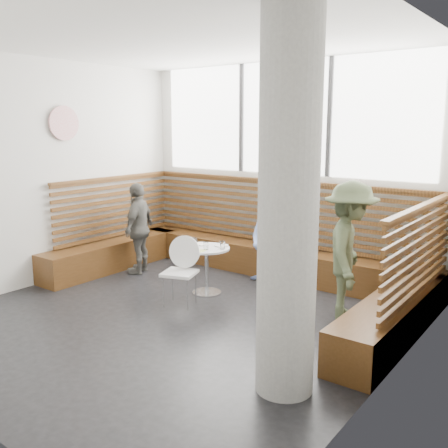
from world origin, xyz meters
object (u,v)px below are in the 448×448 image
Objects in this scene: child_back at (270,241)px; child_left at (139,228)px; cafe_chair at (183,266)px; adult_man at (350,251)px; concrete_column at (288,209)px; cafe_table at (207,261)px.

child_left is at bearing -157.66° from child_back.
adult_man reaches higher than cafe_chair.
child_left is (-1.93, -0.71, 0.07)m from child_back.
concrete_column is at bearing -45.86° from cafe_chair.
child_back reaches higher than cafe_table.
concrete_column is at bearing 166.20° from adult_man.
cafe_chair is (0.02, -0.50, 0.05)m from cafe_table.
concrete_column is at bearing 43.39° from child_left.
concrete_column reaches higher than cafe_table.
child_back is at bearing 53.26° from cafe_chair.
concrete_column is 3.11m from child_back.
adult_man is 1.30× the size of child_back.
cafe_table is (-2.13, 1.57, -1.14)m from concrete_column.
cafe_table is at bearing 78.22° from adult_man.
child_back reaches higher than cafe_chair.
cafe_table is at bearing 72.95° from cafe_chair.
child_left is at bearing 136.99° from cafe_chair.
cafe_chair is at bearing 45.08° from child_left.
concrete_column reaches higher than cafe_chair.
cafe_chair is 1.45m from child_back.
adult_man is at bearing 71.36° from child_left.
cafe_chair is 0.53× the size of adult_man.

